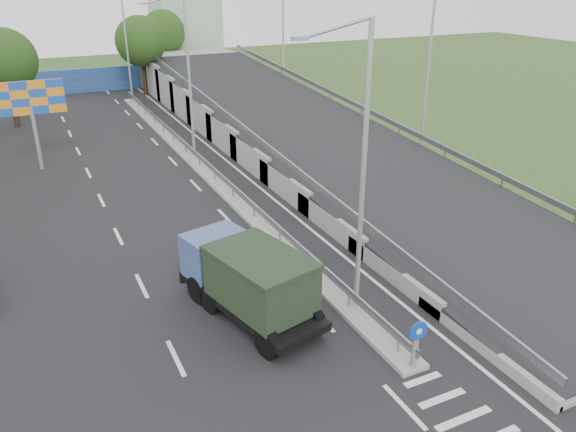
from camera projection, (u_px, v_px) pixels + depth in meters
ground at (461, 417)px, 15.71m from camera, size 160.00×160.00×0.00m
road_surface at (170, 197)px, 31.00m from camera, size 26.00×90.00×0.04m
median at (200, 166)px, 35.45m from camera, size 1.00×44.00×0.20m
overpass_ramp at (305, 127)px, 37.77m from camera, size 10.00×50.00×3.50m
median_guardrail at (199, 156)px, 35.19m from camera, size 0.09×44.00×0.71m
sign_bollard at (416, 344)px, 17.08m from camera, size 0.64×0.23×1.67m
lamp_post_near at (359, 159)px, 18.36m from camera, size 2.74×0.18×10.08m
lamp_post_mid at (186, 70)px, 34.85m from camera, size 2.74×0.18×10.08m
lamp_post_far at (124, 38)px, 51.33m from camera, size 2.74×0.18×10.08m
blue_wall at (76, 81)px, 56.50m from camera, size 30.00×0.50×2.40m
church at (186, 26)px, 67.01m from camera, size 7.00×7.00×13.80m
billboard at (30, 103)px, 33.52m from camera, size 4.00×0.24×5.50m
tree_left_mid at (5, 60)px, 42.61m from camera, size 4.80×4.80×7.60m
tree_median_far at (140, 41)px, 53.99m from camera, size 4.80×4.80×7.60m
tree_ramp_far at (163, 33)px, 61.35m from camera, size 4.80×4.80×7.60m
dump_truck at (248, 278)px, 19.82m from camera, size 3.63×6.53×2.72m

